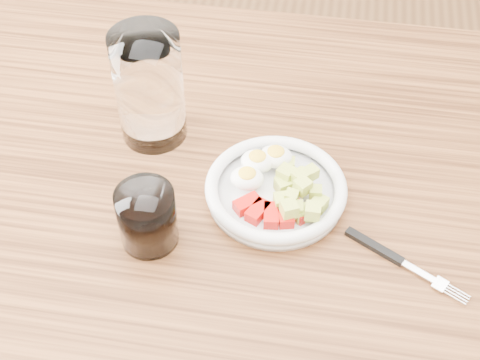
% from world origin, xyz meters
% --- Properties ---
extents(dining_table, '(1.50, 0.90, 0.77)m').
position_xyz_m(dining_table, '(0.00, 0.00, 0.67)').
color(dining_table, brown).
rests_on(dining_table, ground).
extents(bowl, '(0.19, 0.19, 0.05)m').
position_xyz_m(bowl, '(0.04, 0.02, 0.79)').
color(bowl, white).
rests_on(bowl, dining_table).
extents(fork, '(0.15, 0.09, 0.01)m').
position_xyz_m(fork, '(0.19, -0.06, 0.77)').
color(fork, black).
rests_on(fork, dining_table).
extents(water_glass, '(0.10, 0.10, 0.17)m').
position_xyz_m(water_glass, '(-0.15, 0.11, 0.86)').
color(water_glass, white).
rests_on(water_glass, dining_table).
extents(coffee_glass, '(0.07, 0.07, 0.08)m').
position_xyz_m(coffee_glass, '(-0.11, -0.08, 0.81)').
color(coffee_glass, white).
rests_on(coffee_glass, dining_table).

